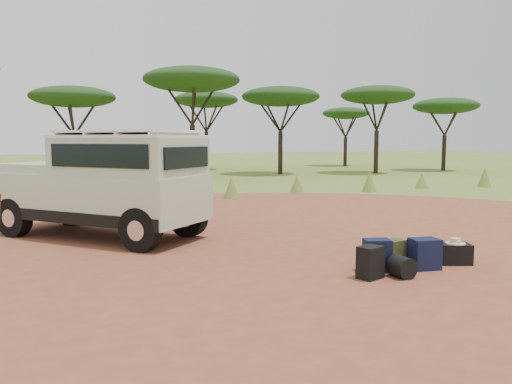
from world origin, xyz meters
name	(u,v)px	position (x,y,z in m)	size (l,w,h in m)	color
ground	(225,255)	(0.00, 0.00, 0.00)	(140.00, 140.00, 0.00)	#5A792B
dirt_clearing	(225,254)	(0.00, 0.00, 0.00)	(23.00, 23.00, 0.01)	brown
grass_fringe	(150,190)	(0.12, 8.67, 0.40)	(36.60, 1.60, 0.90)	#5A792B
acacia_treeline	(125,90)	(0.75, 19.81, 4.87)	(46.70, 13.20, 6.26)	black
safari_vehicle	(106,186)	(-1.88, 2.55, 1.12)	(4.58, 4.74, 2.32)	#B0C6A9
backpack_black	(370,263)	(1.57, -2.36, 0.25)	(0.37, 0.27, 0.51)	black
backpack_navy	(377,256)	(1.89, -2.07, 0.27)	(0.41, 0.29, 0.54)	#111536
backpack_olive	(394,253)	(2.36, -1.91, 0.23)	(0.33, 0.24, 0.46)	#3B4620
duffel_navy	(424,254)	(2.73, -2.21, 0.26)	(0.46, 0.34, 0.51)	#111536
hard_case	(455,254)	(3.45, -2.13, 0.18)	(0.50, 0.36, 0.36)	black
stuff_sack	(402,267)	(2.05, -2.50, 0.17)	(0.34, 0.34, 0.34)	black
safari_hat	(455,242)	(3.45, -2.13, 0.39)	(0.34, 0.34, 0.10)	beige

